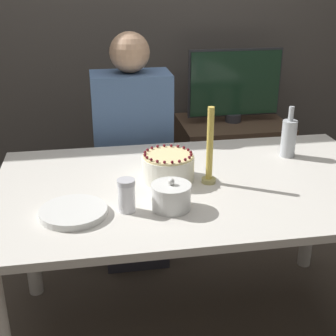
{
  "coord_description": "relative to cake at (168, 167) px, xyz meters",
  "views": [
    {
      "loc": [
        -0.4,
        -1.65,
        1.52
      ],
      "look_at": [
        -0.11,
        0.05,
        0.8
      ],
      "focal_mm": 50.0,
      "sensor_mm": 36.0,
      "label": 1
    }
  ],
  "objects": [
    {
      "name": "wall_behind",
      "position": [
        0.11,
        1.35,
        0.5
      ],
      "size": [
        8.0,
        0.05,
        2.6
      ],
      "color": "#4C4742",
      "rests_on": "ground_plane"
    },
    {
      "name": "person_man_blue_shirt",
      "position": [
        -0.08,
        0.62,
        -0.25
      ],
      "size": [
        0.4,
        0.34,
        1.26
      ],
      "rotation": [
        0.0,
        0.0,
        3.14
      ],
      "color": "#2D2D38",
      "rests_on": "ground_plane"
    },
    {
      "name": "bottle",
      "position": [
        0.58,
        0.16,
        0.04
      ],
      "size": [
        0.07,
        0.07,
        0.23
      ],
      "color": "#B2B7BC",
      "rests_on": "dining_table"
    },
    {
      "name": "ground_plane",
      "position": [
        0.11,
        -0.05,
        -0.8
      ],
      "size": [
        12.0,
        12.0,
        0.0
      ],
      "primitive_type": "plane",
      "color": "#4C4238"
    },
    {
      "name": "candle",
      "position": [
        0.15,
        -0.06,
        0.07
      ],
      "size": [
        0.06,
        0.06,
        0.31
      ],
      "color": "tan",
      "rests_on": "dining_table"
    },
    {
      "name": "tv_monitor",
      "position": [
        0.6,
        1.06,
        0.07
      ],
      "size": [
        0.59,
        0.1,
        0.45
      ],
      "color": "#2D2D33",
      "rests_on": "side_cabinet"
    },
    {
      "name": "dining_table",
      "position": [
        0.11,
        -0.05,
        -0.16
      ],
      "size": [
        1.58,
        0.94,
        0.75
      ],
      "color": "beige",
      "rests_on": "ground_plane"
    },
    {
      "name": "sugar_bowl",
      "position": [
        -0.03,
        -0.25,
        -0.01
      ],
      "size": [
        0.14,
        0.14,
        0.12
      ],
      "color": "silver",
      "rests_on": "dining_table"
    },
    {
      "name": "sugar_shaker",
      "position": [
        -0.19,
        -0.24,
        0.01
      ],
      "size": [
        0.06,
        0.06,
        0.12
      ],
      "color": "white",
      "rests_on": "dining_table"
    },
    {
      "name": "side_cabinet",
      "position": [
        0.6,
        1.06,
        -0.48
      ],
      "size": [
        0.67,
        0.5,
        0.64
      ],
      "color": "#4C3828",
      "rests_on": "ground_plane"
    },
    {
      "name": "plate_stack",
      "position": [
        -0.37,
        -0.24,
        -0.04
      ],
      "size": [
        0.23,
        0.23,
        0.02
      ],
      "color": "silver",
      "rests_on": "dining_table"
    },
    {
      "name": "cake",
      "position": [
        0.0,
        0.0,
        0.0
      ],
      "size": [
        0.21,
        0.21,
        0.12
      ],
      "color": "white",
      "rests_on": "dining_table"
    }
  ]
}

